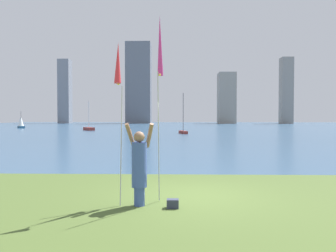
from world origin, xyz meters
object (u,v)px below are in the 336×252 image
object	(u,v)px
bag	(173,204)
sailboat_3	(183,131)
kite_flag_right	(160,50)
person	(139,165)
sailboat_0	(89,128)
kite_flag_left	(118,68)
sailboat_2	(21,123)

from	to	relation	value
bag	sailboat_3	size ratio (longest dim) A/B	0.05
kite_flag_right	bag	world-z (taller)	kite_flag_right
kite_flag_right	sailboat_3	size ratio (longest dim) A/B	0.93
person	sailboat_0	size ratio (longest dim) A/B	0.42
kite_flag_left	kite_flag_right	xyz separation A→B (m)	(0.92, 1.08, 0.64)
bag	kite_flag_right	bearing A→B (deg)	109.12
person	sailboat_2	bearing A→B (deg)	136.66
person	kite_flag_right	size ratio (longest dim) A/B	0.42
person	sailboat_2	size ratio (longest dim) A/B	0.63
person	kite_flag_right	world-z (taller)	kite_flag_right
bag	sailboat_0	distance (m)	46.47
person	kite_flag_right	distance (m)	3.09
kite_flag_left	kite_flag_right	world-z (taller)	kite_flag_right
kite_flag_left	kite_flag_right	size ratio (longest dim) A/B	0.81
sailboat_0	sailboat_2	xyz separation A→B (m)	(-15.41, 9.49, 0.75)
kite_flag_right	bag	size ratio (longest dim) A/B	17.04
person	sailboat_3	size ratio (longest dim) A/B	0.39
sailboat_0	sailboat_2	world-z (taller)	sailboat_0
bag	sailboat_2	distance (m)	61.29
bag	sailboat_3	world-z (taller)	sailboat_3
bag	sailboat_2	size ratio (longest dim) A/B	0.09
kite_flag_left	sailboat_2	xyz separation A→B (m)	(-28.01, 53.90, -2.25)
sailboat_3	kite_flag_right	bearing A→B (deg)	-92.08
bag	sailboat_2	bearing A→B (deg)	118.55
sailboat_2	sailboat_3	xyz separation A→B (m)	(30.15, -19.33, -0.72)
kite_flag_left	bag	size ratio (longest dim) A/B	13.86
kite_flag_left	sailboat_0	distance (m)	46.26
kite_flag_left	sailboat_3	world-z (taller)	sailboat_3
kite_flag_right	kite_flag_left	bearing A→B (deg)	-130.43
sailboat_0	bag	bearing A→B (deg)	-72.62
person	sailboat_3	bearing A→B (deg)	105.90
bag	sailboat_2	xyz separation A→B (m)	(-29.29, 53.83, 0.94)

